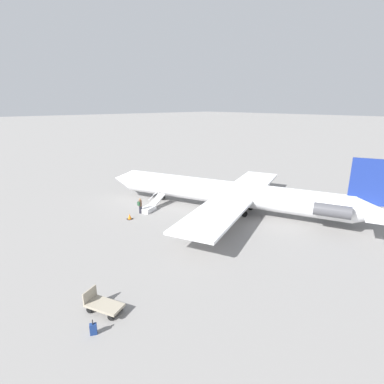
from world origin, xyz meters
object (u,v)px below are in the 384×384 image
Objects in this scene: boarding_stairs at (150,207)px; passenger at (140,205)px; luggage_cart at (103,304)px; suitcase at (93,329)px; airplane_main at (234,194)px.

passenger reaches higher than boarding_stairs.
boarding_stairs reaches higher than luggage_cart.
boarding_stairs is at bearing -67.49° from luggage_cart.
luggage_cart is 2.79× the size of suitcase.
boarding_stairs is 4.66× the size of suitcase.
luggage_cart is (-5.90, 18.87, -1.64)m from airplane_main.
airplane_main is 12.61× the size of luggage_cart.
luggage_cart is (-12.59, 12.02, 0.08)m from boarding_stairs.
passenger is at bearing -40.60° from suitcase.
airplane_main is 35.21× the size of suitcase.
boarding_stairs is at bearing -16.51° from passenger.
luggage_cart is at bearing -41.55° from suitcase.
suitcase is (-13.84, 11.87, -0.67)m from passenger.
boarding_stairs is 19.25m from suitcase.
suitcase is at bearing -155.24° from boarding_stairs.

